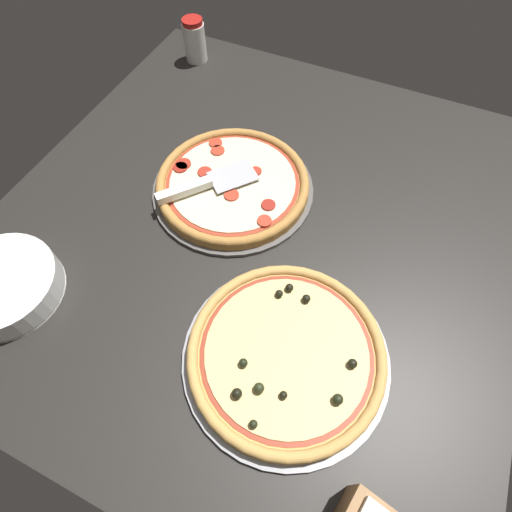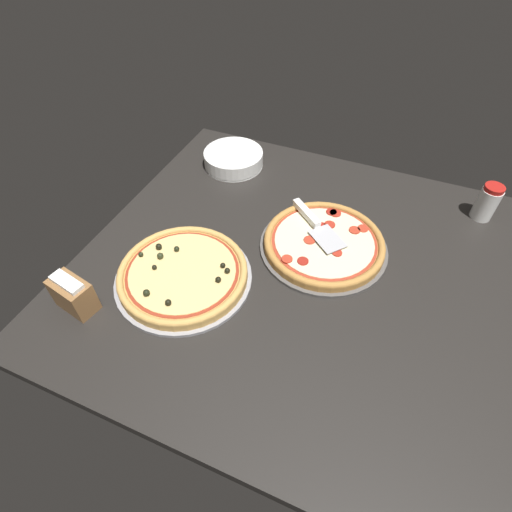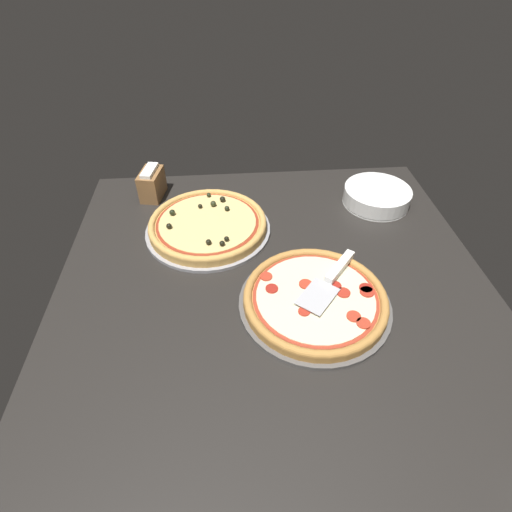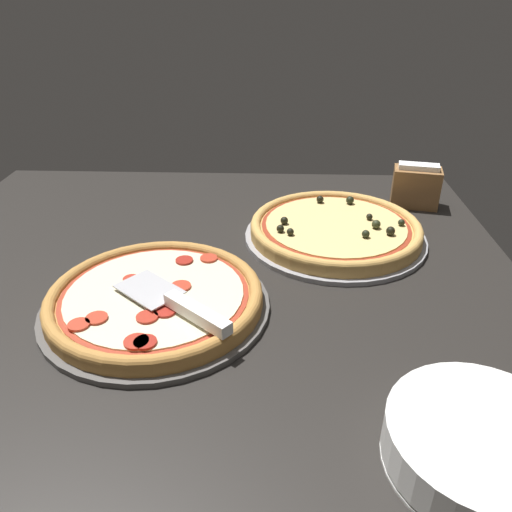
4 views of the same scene
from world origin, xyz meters
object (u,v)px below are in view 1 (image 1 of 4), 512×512
Objects in this scene: serving_spatula at (196,187)px; plate_stack at (4,286)px; pizza_back at (286,353)px; pizza_front at (233,183)px; parmesan_shaker at (195,40)px.

plate_stack is at bearing -31.76° from serving_spatula.
pizza_back is at bearing 100.79° from plate_stack.
plate_stack reaches higher than pizza_back.
pizza_front is 1.70× the size of serving_spatula.
pizza_front is at bearing 146.14° from plate_stack.
plate_stack is at bearing 3.09° from parmesan_shaker.
parmesan_shaker is at bearing -141.93° from pizza_front.
parmesan_shaker is (-43.26, -33.88, 3.51)cm from pizza_front.
parmesan_shaker is at bearing -176.91° from plate_stack.
pizza_front is 8.88cm from serving_spatula.
serving_spatula is at bearing 148.24° from plate_stack.
pizza_front is 2.96× the size of parmesan_shaker.
pizza_back reaches higher than pizza_front.
pizza_front is at bearing 38.07° from parmesan_shaker.
pizza_front is 1.00× the size of pizza_back.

